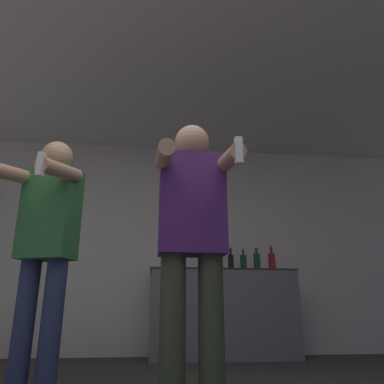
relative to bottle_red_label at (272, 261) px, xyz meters
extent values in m
cube|color=silver|center=(-1.53, 0.40, 0.24)|extent=(7.00, 0.06, 2.55)
cube|color=silver|center=(-1.53, -1.31, 1.54)|extent=(7.00, 3.87, 0.05)
cube|color=slate|center=(-0.58, 0.08, -0.58)|extent=(1.58, 0.58, 0.92)
cube|color=#38383A|center=(-0.58, 0.08, -0.11)|extent=(1.61, 0.61, 0.01)
cylinder|color=maroon|center=(0.00, 0.00, -0.01)|extent=(0.08, 0.08, 0.20)
cylinder|color=maroon|center=(0.00, 0.00, 0.13)|extent=(0.03, 0.03, 0.08)
sphere|color=#B29933|center=(0.00, 0.00, 0.17)|extent=(0.03, 0.03, 0.03)
cylinder|color=black|center=(-0.48, 0.00, -0.03)|extent=(0.06, 0.06, 0.17)
cylinder|color=black|center=(-0.48, 0.00, 0.10)|extent=(0.03, 0.03, 0.07)
sphere|color=maroon|center=(-0.48, 0.00, 0.13)|extent=(0.03, 0.03, 0.03)
cylinder|color=#194723|center=(-0.33, 0.00, -0.03)|extent=(0.07, 0.07, 0.17)
cylinder|color=#194723|center=(-0.33, 0.00, 0.09)|extent=(0.02, 0.02, 0.07)
sphere|color=#B29933|center=(-0.33, 0.00, 0.13)|extent=(0.03, 0.03, 0.03)
cylinder|color=#194723|center=(-0.18, 0.00, -0.02)|extent=(0.07, 0.07, 0.19)
cylinder|color=#194723|center=(-0.18, 0.00, 0.10)|extent=(0.03, 0.03, 0.05)
sphere|color=black|center=(-0.18, 0.00, 0.13)|extent=(0.03, 0.03, 0.03)
cylinder|color=black|center=(-0.77, 0.00, -0.04)|extent=(0.09, 0.09, 0.15)
cylinder|color=black|center=(-0.77, 0.00, 0.07)|extent=(0.04, 0.04, 0.06)
sphere|color=maroon|center=(-0.77, 0.00, 0.10)|extent=(0.04, 0.04, 0.04)
cylinder|color=#38422D|center=(-1.26, -2.11, -0.65)|extent=(0.14, 0.14, 0.78)
cylinder|color=#38422D|center=(-1.06, -2.11, -0.65)|extent=(0.14, 0.14, 0.78)
cube|color=#4C236B|center=(-1.16, -2.11, 0.04)|extent=(0.38, 0.21, 0.59)
sphere|color=tan|center=(-1.16, -2.11, 0.44)|extent=(0.21, 0.21, 0.21)
cylinder|color=tan|center=(-1.33, -2.32, 0.24)|extent=(0.10, 0.43, 0.16)
cylinder|color=tan|center=(-0.98, -2.31, 0.24)|extent=(0.10, 0.43, 0.16)
cube|color=white|center=(-0.97, -2.52, 0.21)|extent=(0.04, 0.04, 0.14)
cylinder|color=navy|center=(-2.12, -1.74, -0.64)|extent=(0.12, 0.12, 0.79)
cylinder|color=navy|center=(-1.95, -1.80, -0.64)|extent=(0.12, 0.12, 0.79)
cube|color=#2D6B38|center=(-2.04, -1.77, 0.04)|extent=(0.38, 0.30, 0.59)
sphere|color=tan|center=(-2.04, -1.77, 0.44)|extent=(0.20, 0.20, 0.20)
cylinder|color=tan|center=(-2.25, -1.90, 0.26)|extent=(0.21, 0.40, 0.16)
cylinder|color=tan|center=(-1.95, -2.01, 0.26)|extent=(0.21, 0.40, 0.16)
cube|color=white|center=(-2.01, -2.18, 0.22)|extent=(0.05, 0.05, 0.14)
camera|label=1|loc=(-1.39, -4.19, -0.56)|focal=35.00mm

